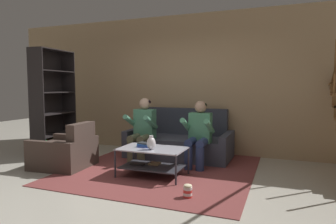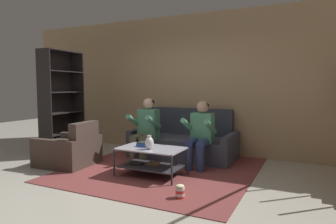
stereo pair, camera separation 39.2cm
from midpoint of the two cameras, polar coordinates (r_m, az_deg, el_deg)
name	(u,v)px [view 1 (the left image)]	position (r m, az deg, el deg)	size (l,w,h in m)	color
ground	(127,185)	(4.45, -10.35, -13.51)	(16.80, 16.80, 0.00)	#B6B1A2
back_partition	(182,84)	(6.45, 0.99, 5.35)	(8.40, 0.12, 2.90)	tan
couch	(180,142)	(5.98, 0.41, -5.76)	(2.03, 0.97, 0.95)	#3A3E4C
person_seated_left	(142,127)	(5.63, -6.88, -2.92)	(0.50, 0.58, 1.18)	#55573F
person_seated_right	(199,131)	(5.21, 3.73, -3.70)	(0.50, 0.58, 1.15)	navy
coffee_table	(152,157)	(4.72, -5.43, -8.64)	(1.01, 0.62, 0.45)	#B3B2C0
area_rug	(165,167)	(5.29, -2.71, -10.39)	(3.00, 3.33, 0.01)	brown
vase	(151,143)	(4.56, -5.70, -5.91)	(0.13, 0.13, 0.21)	silver
book_stack	(144,145)	(4.78, -6.94, -6.23)	(0.21, 0.18, 0.07)	#334FB1
bookshelf	(50,113)	(6.58, -23.10, -0.20)	(0.41, 1.02, 2.13)	black
armchair	(65,152)	(5.58, -20.96, -7.22)	(0.95, 0.89, 0.78)	#45352E
popcorn_tub	(188,191)	(3.87, 0.79, -14.86)	(0.11, 0.11, 0.18)	red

